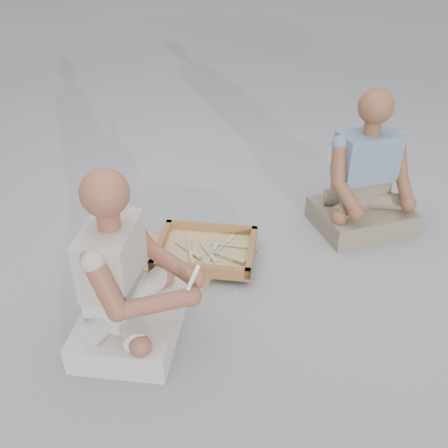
{
  "coord_description": "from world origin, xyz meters",
  "views": [
    {
      "loc": [
        0.09,
        -1.9,
        1.64
      ],
      "look_at": [
        0.01,
        0.21,
        0.3
      ],
      "focal_mm": 40.0,
      "sensor_mm": 36.0,
      "label": 1
    }
  ],
  "objects_px": {
    "carved_panel": "(169,261)",
    "companion": "(365,184)",
    "craftsman": "(125,286)",
    "tool_tray": "(206,250)"
  },
  "relations": [
    {
      "from": "tool_tray",
      "to": "carved_panel",
      "type": "bearing_deg",
      "value": -166.78
    },
    {
      "from": "carved_panel",
      "to": "craftsman",
      "type": "relative_size",
      "value": 0.66
    },
    {
      "from": "carved_panel",
      "to": "craftsman",
      "type": "height_order",
      "value": "craftsman"
    },
    {
      "from": "companion",
      "to": "tool_tray",
      "type": "bearing_deg",
      "value": 3.41
    },
    {
      "from": "craftsman",
      "to": "companion",
      "type": "distance_m",
      "value": 1.55
    },
    {
      "from": "tool_tray",
      "to": "craftsman",
      "type": "relative_size",
      "value": 0.69
    },
    {
      "from": "craftsman",
      "to": "companion",
      "type": "height_order",
      "value": "companion"
    },
    {
      "from": "carved_panel",
      "to": "companion",
      "type": "relative_size",
      "value": 0.65
    },
    {
      "from": "carved_panel",
      "to": "craftsman",
      "type": "distance_m",
      "value": 0.61
    },
    {
      "from": "tool_tray",
      "to": "craftsman",
      "type": "bearing_deg",
      "value": -116.98
    }
  ]
}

